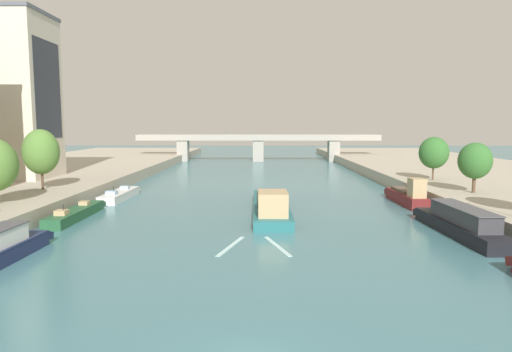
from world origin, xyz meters
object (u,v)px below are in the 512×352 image
object	(u,v)px
barge_midriver	(271,205)
moored_boat_left_far	(120,195)
tree_left_third	(41,152)
bridge_far	(258,144)
moored_boat_left_downstream	(76,213)
tree_right_end_of_row	(434,153)
moored_boat_right_gap_after	(460,223)
tree_right_third	(475,161)
moored_boat_right_end	(407,196)

from	to	relation	value
barge_midriver	moored_boat_left_far	world-z (taller)	barge_midriver
moored_boat_left_far	tree_left_third	size ratio (longest dim) A/B	1.56
moored_boat_left_far	bridge_far	distance (m)	64.98
moored_boat_left_downstream	tree_right_end_of_row	bearing A→B (deg)	22.87
tree_left_third	bridge_far	bearing A→B (deg)	69.02
moored_boat_right_gap_after	tree_right_third	distance (m)	15.25
moored_boat_right_end	tree_right_end_of_row	world-z (taller)	tree_right_end_of_row
moored_boat_left_downstream	bridge_far	xyz separation A→B (m)	(18.20, 74.93, 3.98)
tree_left_third	bridge_far	distance (m)	71.36
bridge_far	moored_boat_right_gap_after	bearing A→B (deg)	-77.80
tree_right_end_of_row	tree_left_third	bearing A→B (deg)	-168.99
moored_boat_right_gap_after	tree_right_third	size ratio (longest dim) A/B	2.56
moored_boat_left_far	bridge_far	bearing A→B (deg)	74.25
barge_midriver	moored_boat_left_far	xyz separation A→B (m)	(-19.24, 9.93, -0.40)
moored_boat_right_gap_after	bridge_far	world-z (taller)	bridge_far
moored_boat_left_far	bridge_far	size ratio (longest dim) A/B	0.17
moored_boat_left_downstream	barge_midriver	bearing A→B (deg)	7.41
moored_boat_right_end	bridge_far	distance (m)	68.66
barge_midriver	bridge_far	distance (m)	72.46
barge_midriver	tree_right_third	distance (m)	23.82
tree_right_third	moored_boat_left_downstream	bearing A→B (deg)	-171.98
moored_boat_left_far	tree_left_third	xyz separation A→B (m)	(-7.93, -4.19, 5.77)
tree_right_third	moored_boat_right_gap_after	bearing A→B (deg)	-119.11
barge_midriver	moored_boat_left_downstream	world-z (taller)	barge_midriver
moored_boat_left_far	tree_right_end_of_row	bearing A→B (deg)	7.52
tree_left_third	tree_right_third	size ratio (longest dim) A/B	1.26
tree_left_third	tree_right_end_of_row	bearing A→B (deg)	11.01
moored_boat_left_downstream	moored_boat_left_far	bearing A→B (deg)	87.25
moored_boat_right_gap_after	tree_right_end_of_row	xyz separation A→B (m)	(7.05, 24.82, 4.55)
moored_boat_left_far	moored_boat_right_end	size ratio (longest dim) A/B	1.01
tree_left_third	moored_boat_right_gap_after	bearing A→B (deg)	-19.20
moored_boat_right_gap_after	moored_boat_right_end	size ratio (longest dim) A/B	1.32
moored_boat_right_end	tree_right_third	world-z (taller)	tree_right_third
moored_boat_left_downstream	tree_right_end_of_row	xyz separation A→B (m)	(42.91, 18.10, 5.10)
moored_boat_left_far	tree_right_end_of_row	world-z (taller)	tree_right_end_of_row
barge_midriver	bridge_far	world-z (taller)	bridge_far
moored_boat_left_downstream	bridge_far	size ratio (longest dim) A/B	0.19
tree_right_end_of_row	bridge_far	xyz separation A→B (m)	(-24.71, 56.84, -1.12)
tree_left_third	tree_right_end_of_row	xyz separation A→B (m)	(50.25, 9.77, -0.66)
barge_midriver	moored_boat_right_end	world-z (taller)	moored_boat_right_end
moored_boat_right_gap_after	barge_midriver	bearing A→B (deg)	149.85
moored_boat_right_gap_after	tree_right_end_of_row	world-z (taller)	tree_right_end_of_row
moored_boat_right_end	tree_right_third	distance (m)	8.39
tree_right_end_of_row	tree_right_third	bearing A→B (deg)	-89.72
tree_left_third	bridge_far	world-z (taller)	tree_left_third
moored_boat_right_gap_after	bridge_far	xyz separation A→B (m)	(-17.66, 81.65, 3.43)
tree_right_third	tree_left_third	bearing A→B (deg)	177.42
barge_midriver	tree_right_third	world-z (taller)	tree_right_third
bridge_far	moored_boat_left_far	bearing A→B (deg)	-105.75
tree_right_end_of_row	moored_boat_left_far	bearing A→B (deg)	-172.48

